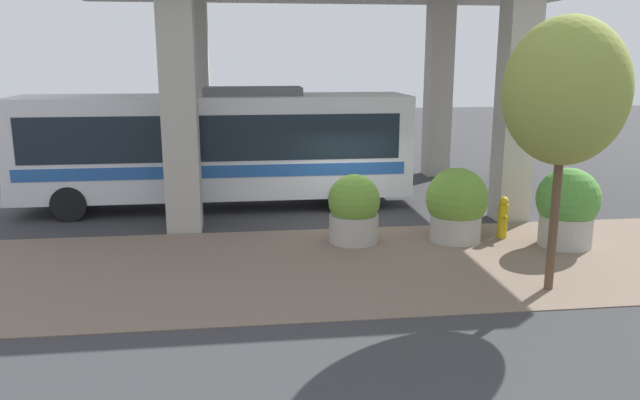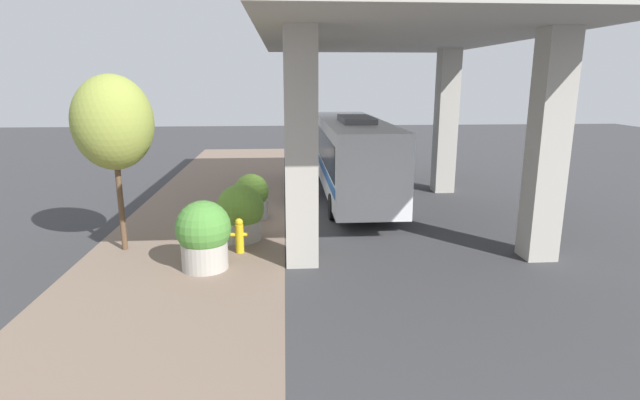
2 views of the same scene
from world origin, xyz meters
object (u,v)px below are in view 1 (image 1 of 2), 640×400
at_px(planter_front, 354,210).
at_px(planter_back, 456,205).
at_px(bus, 216,143).
at_px(planter_middle, 567,207).
at_px(street_tree_near, 565,92).
at_px(fire_hydrant, 503,217).

bearing_deg(planter_front, planter_back, -94.30).
bearing_deg(planter_back, bus, 53.85).
height_order(planter_middle, street_tree_near, street_tree_near).
xyz_separation_m(fire_hydrant, planter_middle, (-0.85, -1.26, 0.43)).
xyz_separation_m(bus, fire_hydrant, (-4.41, -7.39, -1.44)).
bearing_deg(bus, planter_front, -140.40).
distance_m(planter_middle, planter_back, 2.65).
relative_size(fire_hydrant, planter_front, 0.63).
xyz_separation_m(bus, planter_middle, (-5.26, -8.65, -1.01)).
relative_size(fire_hydrant, street_tree_near, 0.21).
bearing_deg(street_tree_near, planter_back, 11.50).
relative_size(bus, planter_front, 6.77).
relative_size(planter_front, planter_middle, 0.89).
bearing_deg(planter_back, street_tree_near, -168.50).
relative_size(bus, fire_hydrant, 10.68).
height_order(bus, planter_middle, bus).
bearing_deg(planter_middle, bus, 58.67).
xyz_separation_m(planter_middle, street_tree_near, (-2.75, 1.81, 2.95)).
distance_m(bus, planter_back, 7.65).
xyz_separation_m(planter_middle, planter_back, (0.79, 2.53, -0.06)).
xyz_separation_m(fire_hydrant, planter_front, (0.14, 3.85, 0.29)).
distance_m(fire_hydrant, street_tree_near, 4.97).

